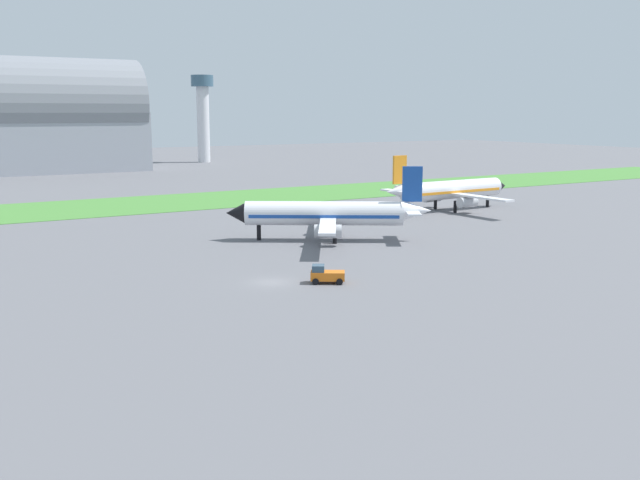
{
  "coord_description": "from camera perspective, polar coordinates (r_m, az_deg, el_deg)",
  "views": [
    {
      "loc": [
        -34.59,
        -67.77,
        17.9
      ],
      "look_at": [
        9.05,
        5.1,
        3.0
      ],
      "focal_mm": 40.94,
      "sensor_mm": 36.0,
      "label": 1
    }
  ],
  "objects": [
    {
      "name": "ground_plane",
      "position": [
        78.17,
        -3.78,
        -3.31
      ],
      "size": [
        600.0,
        600.0,
        0.0
      ],
      "primitive_type": "plane",
      "color": "slate"
    },
    {
      "name": "grass_taxiway_strip",
      "position": [
        145.63,
        -16.95,
        2.47
      ],
      "size": [
        360.0,
        28.0,
        0.08
      ],
      "primitive_type": "cube",
      "color": "#478438",
      "rests_on": "ground_plane"
    },
    {
      "name": "airplane_midfield_jet",
      "position": [
        102.85,
        0.64,
        2.06
      ],
      "size": [
        26.24,
        26.21,
        10.49
      ],
      "rotation": [
        0.0,
        0.0,
        2.58
      ],
      "color": "white",
      "rests_on": "ground_plane"
    },
    {
      "name": "airplane_parked_jet_far",
      "position": [
        136.36,
        10.09,
        3.85
      ],
      "size": [
        29.16,
        29.75,
        10.52
      ],
      "rotation": [
        0.0,
        0.0,
        0.03
      ],
      "color": "white",
      "rests_on": "ground_plane"
    },
    {
      "name": "pushback_tug_near_gate",
      "position": [
        77.45,
        0.48,
        -2.72
      ],
      "size": [
        4.0,
        3.46,
        1.95
      ],
      "rotation": [
        0.0,
        0.0,
        2.57
      ],
      "color": "orange",
      "rests_on": "ground_plane"
    },
    {
      "name": "hangar_distant",
      "position": [
        236.03,
        -21.96,
        8.81
      ],
      "size": [
        67.68,
        27.48,
        34.21
      ],
      "color": "#9399A3",
      "rests_on": "ground_plane"
    },
    {
      "name": "control_tower",
      "position": [
        269.74,
        -9.14,
        9.97
      ],
      "size": [
        8.0,
        8.0,
        31.02
      ],
      "color": "silver",
      "rests_on": "ground_plane"
    }
  ]
}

